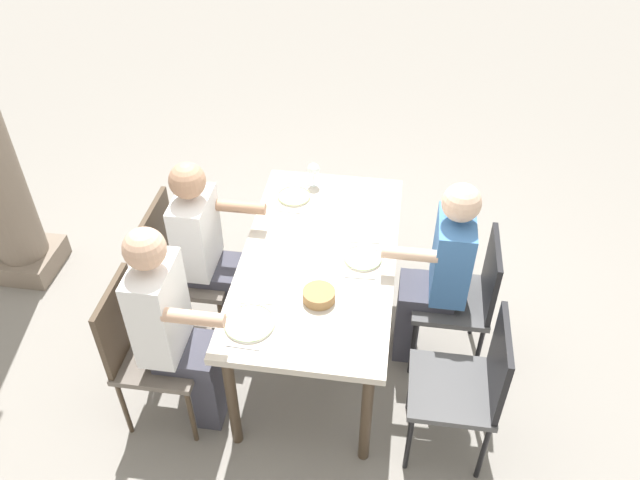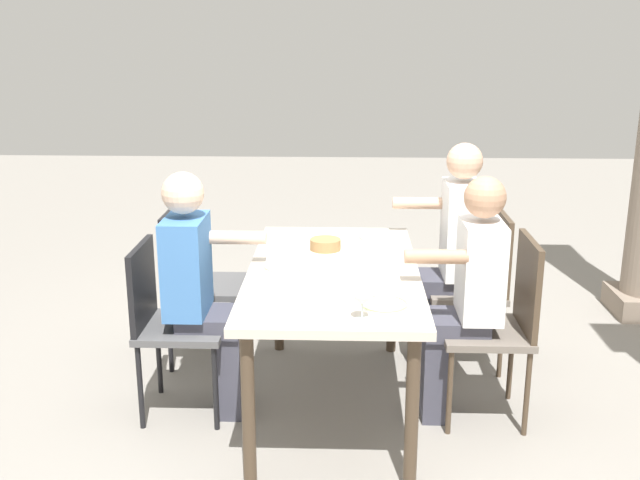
{
  "view_description": "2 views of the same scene",
  "coord_description": "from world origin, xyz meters",
  "px_view_note": "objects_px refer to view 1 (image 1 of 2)",
  "views": [
    {
      "loc": [
        -2.66,
        -0.39,
        3.18
      ],
      "look_at": [
        0.06,
        0.0,
        0.85
      ],
      "focal_mm": 35.9,
      "sensor_mm": 36.0,
      "label": 1
    },
    {
      "loc": [
        3.6,
        0.06,
        1.96
      ],
      "look_at": [
        -0.12,
        -0.07,
        0.9
      ],
      "focal_mm": 41.7,
      "sensor_mm": 36.0,
      "label": 2
    }
  ],
  "objects_px": {
    "chair_west_south": "(469,382)",
    "plate_0": "(250,323)",
    "plate_2": "(294,196)",
    "dining_table": "(319,267)",
    "chair_mid_south": "(465,293)",
    "plate_1": "(363,258)",
    "wine_glass_2": "(313,170)",
    "chair_west_north": "(145,345)",
    "diner_woman_green": "(174,327)",
    "diner_guest_third": "(438,271)",
    "bread_basket": "(319,295)",
    "chair_mid_north": "(181,263)",
    "diner_man_white": "(209,249)"
  },
  "relations": [
    {
      "from": "diner_guest_third",
      "to": "bread_basket",
      "type": "relative_size",
      "value": 7.58
    },
    {
      "from": "plate_1",
      "to": "diner_guest_third",
      "type": "bearing_deg",
      "value": -82.12
    },
    {
      "from": "chair_west_south",
      "to": "diner_man_white",
      "type": "distance_m",
      "value": 1.66
    },
    {
      "from": "chair_mid_south",
      "to": "diner_guest_third",
      "type": "height_order",
      "value": "diner_guest_third"
    },
    {
      "from": "chair_mid_north",
      "to": "wine_glass_2",
      "type": "relative_size",
      "value": 6.16
    },
    {
      "from": "dining_table",
      "to": "chair_west_south",
      "type": "relative_size",
      "value": 1.74
    },
    {
      "from": "chair_mid_south",
      "to": "plate_1",
      "type": "distance_m",
      "value": 0.66
    },
    {
      "from": "chair_mid_south",
      "to": "diner_man_white",
      "type": "distance_m",
      "value": 1.53
    },
    {
      "from": "chair_west_north",
      "to": "chair_mid_north",
      "type": "relative_size",
      "value": 0.97
    },
    {
      "from": "chair_west_south",
      "to": "plate_2",
      "type": "xyz_separation_m",
      "value": [
        1.1,
        1.09,
        0.25
      ]
    },
    {
      "from": "diner_man_white",
      "to": "chair_west_north",
      "type": "bearing_deg",
      "value": 163.84
    },
    {
      "from": "diner_guest_third",
      "to": "wine_glass_2",
      "type": "relative_size",
      "value": 8.22
    },
    {
      "from": "chair_west_south",
      "to": "plate_0",
      "type": "height_order",
      "value": "chair_west_south"
    },
    {
      "from": "chair_west_south",
      "to": "diner_woman_green",
      "type": "relative_size",
      "value": 0.69
    },
    {
      "from": "plate_1",
      "to": "wine_glass_2",
      "type": "height_order",
      "value": "wine_glass_2"
    },
    {
      "from": "diner_guest_third",
      "to": "bread_basket",
      "type": "height_order",
      "value": "diner_guest_third"
    },
    {
      "from": "dining_table",
      "to": "diner_woman_green",
      "type": "distance_m",
      "value": 0.88
    },
    {
      "from": "chair_west_north",
      "to": "chair_west_south",
      "type": "distance_m",
      "value": 1.71
    },
    {
      "from": "chair_west_south",
      "to": "wine_glass_2",
      "type": "xyz_separation_m",
      "value": [
        1.26,
        0.99,
        0.35
      ]
    },
    {
      "from": "dining_table",
      "to": "wine_glass_2",
      "type": "bearing_deg",
      "value": 11.03
    },
    {
      "from": "dining_table",
      "to": "diner_woman_green",
      "type": "bearing_deg",
      "value": 130.8
    },
    {
      "from": "dining_table",
      "to": "chair_mid_south",
      "type": "height_order",
      "value": "chair_mid_south"
    },
    {
      "from": "diner_woman_green",
      "to": "bread_basket",
      "type": "bearing_deg",
      "value": -71.59
    },
    {
      "from": "diner_woman_green",
      "to": "diner_guest_third",
      "type": "height_order",
      "value": "diner_woman_green"
    },
    {
      "from": "plate_1",
      "to": "plate_2",
      "type": "height_order",
      "value": "same"
    },
    {
      "from": "diner_man_white",
      "to": "plate_2",
      "type": "height_order",
      "value": "diner_man_white"
    },
    {
      "from": "diner_woman_green",
      "to": "diner_man_white",
      "type": "height_order",
      "value": "diner_woman_green"
    },
    {
      "from": "chair_west_north",
      "to": "diner_woman_green",
      "type": "bearing_deg",
      "value": -90.87
    },
    {
      "from": "bread_basket",
      "to": "diner_man_white",
      "type": "bearing_deg",
      "value": 60.28
    },
    {
      "from": "chair_mid_north",
      "to": "chair_mid_south",
      "type": "bearing_deg",
      "value": -90.0
    },
    {
      "from": "diner_man_white",
      "to": "diner_guest_third",
      "type": "distance_m",
      "value": 1.34
    },
    {
      "from": "chair_west_north",
      "to": "diner_woman_green",
      "type": "distance_m",
      "value": 0.26
    },
    {
      "from": "plate_0",
      "to": "plate_2",
      "type": "bearing_deg",
      "value": -1.83
    },
    {
      "from": "wine_glass_2",
      "to": "diner_guest_third",
      "type": "bearing_deg",
      "value": -127.44
    },
    {
      "from": "diner_guest_third",
      "to": "plate_1",
      "type": "distance_m",
      "value": 0.44
    },
    {
      "from": "dining_table",
      "to": "chair_west_north",
      "type": "relative_size",
      "value": 1.74
    },
    {
      "from": "dining_table",
      "to": "plate_0",
      "type": "xyz_separation_m",
      "value": [
        -0.56,
        0.27,
        0.09
      ]
    },
    {
      "from": "plate_1",
      "to": "bread_basket",
      "type": "height_order",
      "value": "bread_basket"
    },
    {
      "from": "plate_2",
      "to": "chair_mid_north",
      "type": "bearing_deg",
      "value": 126.23
    },
    {
      "from": "plate_1",
      "to": "diner_man_white",
      "type": "bearing_deg",
      "value": 85.94
    },
    {
      "from": "chair_mid_north",
      "to": "diner_guest_third",
      "type": "relative_size",
      "value": 0.75
    },
    {
      "from": "plate_2",
      "to": "wine_glass_2",
      "type": "height_order",
      "value": "wine_glass_2"
    },
    {
      "from": "diner_guest_third",
      "to": "bread_basket",
      "type": "xyz_separation_m",
      "value": [
        -0.4,
        0.62,
        0.12
      ]
    },
    {
      "from": "chair_mid_north",
      "to": "plate_0",
      "type": "relative_size",
      "value": 3.74
    },
    {
      "from": "chair_mid_north",
      "to": "chair_west_north",
      "type": "bearing_deg",
      "value": -179.79
    },
    {
      "from": "chair_west_south",
      "to": "diner_guest_third",
      "type": "height_order",
      "value": "diner_guest_third"
    },
    {
      "from": "chair_west_north",
      "to": "chair_mid_south",
      "type": "relative_size",
      "value": 1.02
    },
    {
      "from": "plate_2",
      "to": "diner_woman_green",
      "type": "bearing_deg",
      "value": 158.52
    },
    {
      "from": "diner_guest_third",
      "to": "plate_0",
      "type": "bearing_deg",
      "value": 123.57
    },
    {
      "from": "chair_west_north",
      "to": "plate_0",
      "type": "distance_m",
      "value": 0.64
    }
  ]
}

